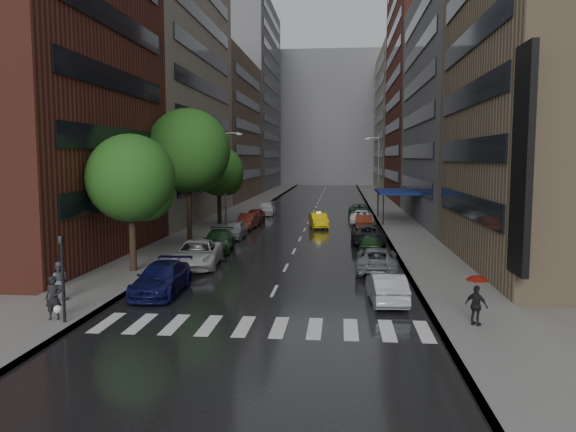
{
  "coord_description": "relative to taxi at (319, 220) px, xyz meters",
  "views": [
    {
      "loc": [
        3.24,
        -23.3,
        6.65
      ],
      "look_at": [
        0.0,
        11.41,
        3.0
      ],
      "focal_mm": 35.0,
      "sensor_mm": 36.0,
      "label": 1
    }
  ],
  "objects": [
    {
      "name": "traffic_light",
      "position": [
        -8.83,
        -32.15,
        1.54
      ],
      "size": [
        0.18,
        0.15,
        3.45
      ],
      "color": "black",
      "rests_on": "sidewalk_left"
    },
    {
      "name": "tree_mid",
      "position": [
        -9.83,
        -9.83,
        6.47
      ],
      "size": [
        6.56,
        6.56,
        10.45
      ],
      "color": "#382619",
      "rests_on": "ground"
    },
    {
      "name": "ped_bag_walker",
      "position": [
        -9.4,
        -31.84,
        0.31
      ],
      "size": [
        0.72,
        0.54,
        1.76
      ],
      "color": "black",
      "rests_on": "sidewalk_left"
    },
    {
      "name": "ground",
      "position": [
        -1.23,
        -29.61,
        -0.69
      ],
      "size": [
        220.0,
        220.0,
        0.0
      ],
      "primitive_type": "plane",
      "color": "gray",
      "rests_on": "ground"
    },
    {
      "name": "parked_cars_left",
      "position": [
        -6.63,
        -10.38,
        0.05
      ],
      "size": [
        3.19,
        43.44,
        1.6
      ],
      "color": "#0D0E3D",
      "rests_on": "ground"
    },
    {
      "name": "street_lamp_right",
      "position": [
        6.49,
        15.39,
        4.2
      ],
      "size": [
        1.74,
        0.22,
        9.0
      ],
      "color": "gray",
      "rests_on": "sidewalk_right"
    },
    {
      "name": "building_far",
      "position": [
        -1.23,
        88.39,
        15.31
      ],
      "size": [
        40.0,
        14.0,
        32.0
      ],
      "primitive_type": "cube",
      "color": "slate",
      "rests_on": "ground"
    },
    {
      "name": "awning",
      "position": [
        7.76,
        5.39,
        2.44
      ],
      "size": [
        4.0,
        8.0,
        3.12
      ],
      "color": "navy",
      "rests_on": "sidewalk_right"
    },
    {
      "name": "tree_near",
      "position": [
        -9.83,
        -22.03,
        4.77
      ],
      "size": [
        5.01,
        5.01,
        7.99
      ],
      "color": "#382619",
      "rests_on": "ground"
    },
    {
      "name": "taxi",
      "position": [
        0.0,
        0.0,
        0.0
      ],
      "size": [
        2.17,
        4.4,
        1.39
      ],
      "primitive_type": "imported",
      "rotation": [
        0.0,
        0.0,
        0.17
      ],
      "color": "#DDBD0B",
      "rests_on": "ground"
    },
    {
      "name": "ped_black_umbrella",
      "position": [
        -10.77,
        -28.82,
        0.68
      ],
      "size": [
        1.03,
        0.98,
        2.09
      ],
      "color": "#515257",
      "rests_on": "sidewalk_left"
    },
    {
      "name": "road",
      "position": [
        -1.23,
        20.39,
        -0.69
      ],
      "size": [
        14.0,
        140.0,
        0.01
      ],
      "primitive_type": "cube",
      "color": "black",
      "rests_on": "ground"
    },
    {
      "name": "parked_cars_right",
      "position": [
        4.17,
        -6.89,
        0.02
      ],
      "size": [
        2.66,
        43.16,
        1.51
      ],
      "color": "#9C9FA5",
      "rests_on": "ground"
    },
    {
      "name": "ped_red_umbrella",
      "position": [
        7.31,
        -31.08,
        0.64
      ],
      "size": [
        0.94,
        0.9,
        2.01
      ],
      "color": "black",
      "rests_on": "sidewalk_right"
    },
    {
      "name": "crosswalk",
      "position": [
        -1.03,
        -31.61,
        -0.68
      ],
      "size": [
        13.15,
        2.8,
        0.01
      ],
      "color": "silver",
      "rests_on": "ground"
    },
    {
      "name": "buildings_right",
      "position": [
        13.77,
        27.1,
        14.34
      ],
      "size": [
        8.05,
        109.1,
        36.0
      ],
      "color": "#937A5B",
      "rests_on": "ground"
    },
    {
      "name": "tree_far",
      "position": [
        -9.83,
        1.22,
        4.6
      ],
      "size": [
        4.85,
        4.85,
        7.74
      ],
      "color": "#382619",
      "rests_on": "ground"
    },
    {
      "name": "street_lamp_left",
      "position": [
        -8.95,
        0.39,
        4.2
      ],
      "size": [
        1.74,
        0.22,
        9.0
      ],
      "color": "gray",
      "rests_on": "sidewalk_left"
    },
    {
      "name": "buildings_left",
      "position": [
        -16.23,
        29.18,
        15.29
      ],
      "size": [
        8.0,
        108.0,
        38.0
      ],
      "color": "maroon",
      "rests_on": "ground"
    },
    {
      "name": "sidewalk_left",
      "position": [
        -10.23,
        20.39,
        -0.62
      ],
      "size": [
        4.0,
        140.0,
        0.15
      ],
      "primitive_type": "cube",
      "color": "gray",
      "rests_on": "ground"
    },
    {
      "name": "sidewalk_right",
      "position": [
        7.77,
        20.39,
        -0.62
      ],
      "size": [
        4.0,
        140.0,
        0.15
      ],
      "primitive_type": "cube",
      "color": "gray",
      "rests_on": "ground"
    }
  ]
}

